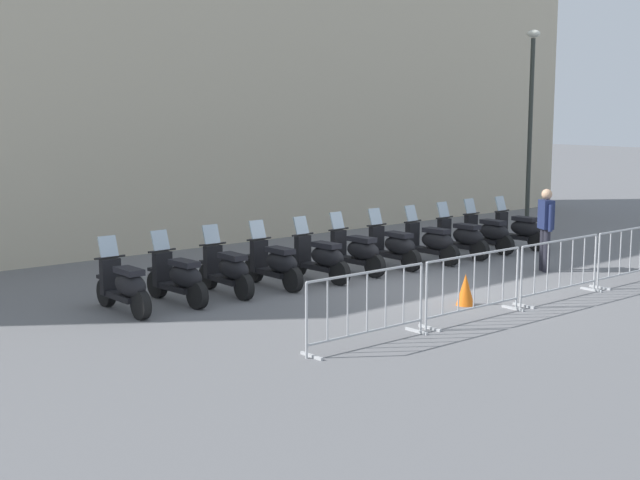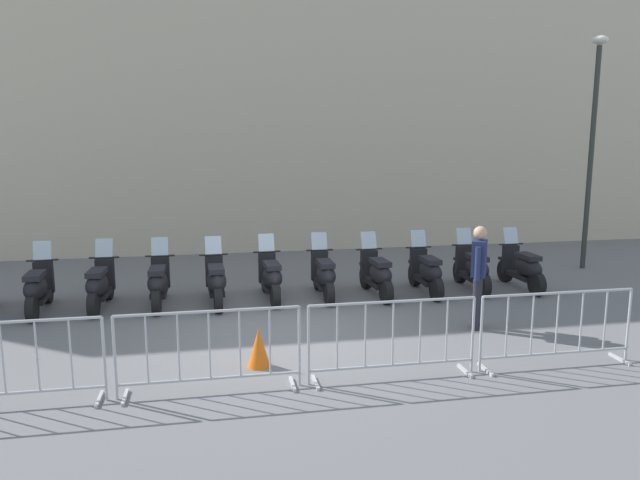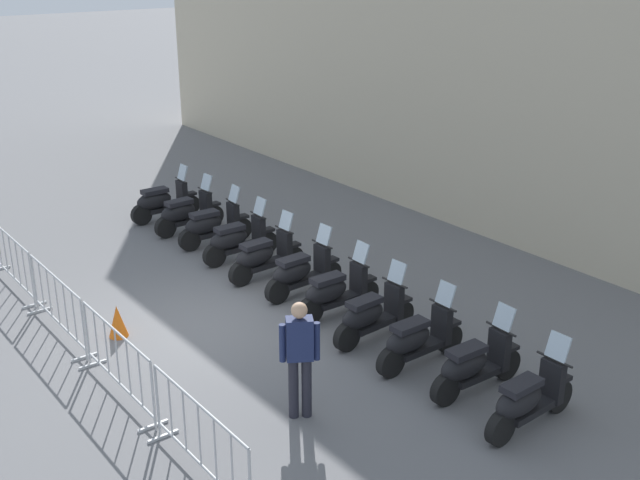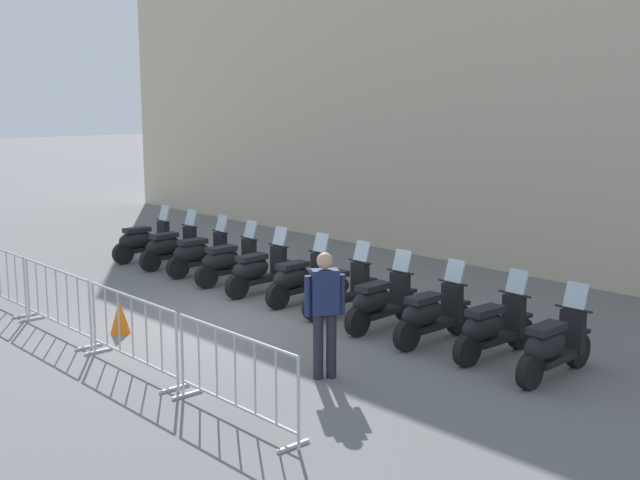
# 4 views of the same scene
# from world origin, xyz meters

# --- Properties ---
(ground_plane) EXTENTS (120.00, 120.00, 0.00)m
(ground_plane) POSITION_xyz_m (0.00, 0.00, 0.00)
(ground_plane) COLOR slate
(motorcycle_0) EXTENTS (0.56, 1.73, 1.24)m
(motorcycle_0) POSITION_xyz_m (-5.42, 1.56, 0.45)
(motorcycle_0) COLOR black
(motorcycle_0) RESTS_ON ground
(motorcycle_1) EXTENTS (0.59, 1.72, 1.24)m
(motorcycle_1) POSITION_xyz_m (-4.36, 1.69, 0.45)
(motorcycle_1) COLOR black
(motorcycle_1) RESTS_ON ground
(motorcycle_2) EXTENTS (0.56, 1.72, 1.24)m
(motorcycle_2) POSITION_xyz_m (-3.31, 1.81, 0.45)
(motorcycle_2) COLOR black
(motorcycle_2) RESTS_ON ground
(motorcycle_3) EXTENTS (0.56, 1.73, 1.24)m
(motorcycle_3) POSITION_xyz_m (-2.25, 1.85, 0.45)
(motorcycle_3) COLOR black
(motorcycle_3) RESTS_ON ground
(motorcycle_4) EXTENTS (0.60, 1.72, 1.24)m
(motorcycle_4) POSITION_xyz_m (-1.19, 1.86, 0.45)
(motorcycle_4) COLOR black
(motorcycle_4) RESTS_ON ground
(motorcycle_5) EXTENTS (0.59, 1.72, 1.24)m
(motorcycle_5) POSITION_xyz_m (-0.14, 2.05, 0.45)
(motorcycle_5) COLOR black
(motorcycle_5) RESTS_ON ground
(motorcycle_6) EXTENTS (0.56, 1.73, 1.24)m
(motorcycle_6) POSITION_xyz_m (0.91, 2.10, 0.45)
(motorcycle_6) COLOR black
(motorcycle_6) RESTS_ON ground
(motorcycle_7) EXTENTS (0.60, 1.72, 1.24)m
(motorcycle_7) POSITION_xyz_m (1.98, 2.08, 0.45)
(motorcycle_7) COLOR black
(motorcycle_7) RESTS_ON ground
(motorcycle_8) EXTENTS (0.56, 1.73, 1.24)m
(motorcycle_8) POSITION_xyz_m (3.03, 2.17, 0.45)
(motorcycle_8) COLOR black
(motorcycle_8) RESTS_ON ground
(motorcycle_9) EXTENTS (0.56, 1.72, 1.24)m
(motorcycle_9) POSITION_xyz_m (4.08, 2.34, 0.45)
(motorcycle_9) COLOR black
(motorcycle_9) RESTS_ON ground
(motorcycle_10) EXTENTS (0.57, 1.73, 1.24)m
(motorcycle_10) POSITION_xyz_m (5.15, 2.30, 0.45)
(motorcycle_10) COLOR black
(motorcycle_10) RESTS_ON ground
(barrier_segment_0) EXTENTS (2.28, 0.59, 1.07)m
(barrier_segment_0) POSITION_xyz_m (-3.40, -2.28, 0.53)
(barrier_segment_0) COLOR #B2B5B7
(barrier_segment_0) RESTS_ON ground
(barrier_segment_1) EXTENTS (2.28, 0.59, 1.07)m
(barrier_segment_1) POSITION_xyz_m (-1.04, -2.11, 0.53)
(barrier_segment_1) COLOR #B2B5B7
(barrier_segment_1) RESTS_ON ground
(barrier_segment_2) EXTENTS (2.28, 0.59, 1.07)m
(barrier_segment_2) POSITION_xyz_m (1.32, -1.95, 0.53)
(barrier_segment_2) COLOR #B2B5B7
(barrier_segment_2) RESTS_ON ground
(barrier_segment_3) EXTENTS (2.28, 0.59, 1.07)m
(barrier_segment_3) POSITION_xyz_m (3.69, -1.78, 0.53)
(barrier_segment_3) COLOR #B2B5B7
(barrier_segment_3) RESTS_ON ground
(officer_near_row_end) EXTENTS (0.36, 0.50, 1.73)m
(officer_near_row_end) POSITION_xyz_m (3.22, -0.06, 0.98)
(officer_near_row_end) COLOR #23232D
(officer_near_row_end) RESTS_ON ground
(traffic_cone) EXTENTS (0.32, 0.32, 0.55)m
(traffic_cone) POSITION_xyz_m (-0.43, -1.34, 0.28)
(traffic_cone) COLOR orange
(traffic_cone) RESTS_ON ground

